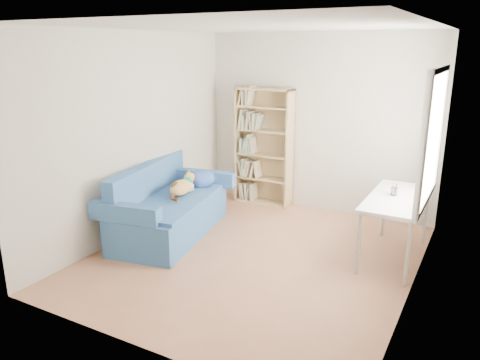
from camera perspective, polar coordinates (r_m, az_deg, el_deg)
name	(u,v)px	position (r m, az deg, el deg)	size (l,w,h in m)	color
ground	(255,257)	(5.62, 1.84, -9.33)	(4.00, 4.00, 0.00)	#9E6447
room_shell	(266,120)	(5.12, 3.18, 7.35)	(3.54, 4.04, 2.62)	silver
sofa	(169,208)	(6.24, -8.61, -3.39)	(1.21, 2.02, 0.92)	navy
bookshelf	(264,152)	(7.26, 2.89, 3.48)	(0.90, 0.28, 1.80)	tan
desk	(397,202)	(5.64, 18.59, -2.60)	(0.61, 1.34, 0.75)	silver
pen_cup	(394,190)	(5.65, 18.29, -1.22)	(0.08, 0.08, 0.16)	white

